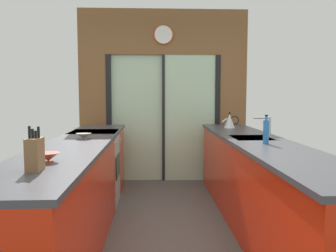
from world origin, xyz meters
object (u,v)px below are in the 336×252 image
object	(u,v)px
mixing_bowl_near	(48,157)
kettle	(230,121)
mixing_bowl_far	(84,136)
soap_bottle	(266,131)
oven_range	(95,168)
knife_block	(35,154)

from	to	relation	value
mixing_bowl_near	kettle	distance (m)	2.95
mixing_bowl_far	mixing_bowl_near	bearing A→B (deg)	-90.00
mixing_bowl_near	soap_bottle	size ratio (longest dim) A/B	0.56
kettle	oven_range	bearing A→B (deg)	-168.38
kettle	soap_bottle	xyz separation A→B (m)	(-0.00, -1.55, 0.02)
kettle	soap_bottle	bearing A→B (deg)	-90.09
oven_range	mixing_bowl_near	distance (m)	2.05
oven_range	kettle	distance (m)	1.92
oven_range	knife_block	distance (m)	2.32
mixing_bowl_far	kettle	world-z (taller)	kettle
kettle	soap_bottle	size ratio (longest dim) A/B	0.88
oven_range	kettle	xyz separation A→B (m)	(1.80, 0.37, 0.56)
knife_block	soap_bottle	xyz separation A→B (m)	(1.78, 1.07, 0.01)
kettle	mixing_bowl_far	bearing A→B (deg)	-147.91
mixing_bowl_far	kettle	xyz separation A→B (m)	(1.78, 1.12, 0.06)
mixing_bowl_far	kettle	bearing A→B (deg)	32.09
mixing_bowl_near	soap_bottle	bearing A→B (deg)	24.37
soap_bottle	mixing_bowl_near	bearing A→B (deg)	-155.63
mixing_bowl_near	kettle	size ratio (longest dim) A/B	0.64
mixing_bowl_near	oven_range	bearing A→B (deg)	90.53
oven_range	knife_block	bearing A→B (deg)	-89.53
mixing_bowl_far	kettle	distance (m)	2.10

